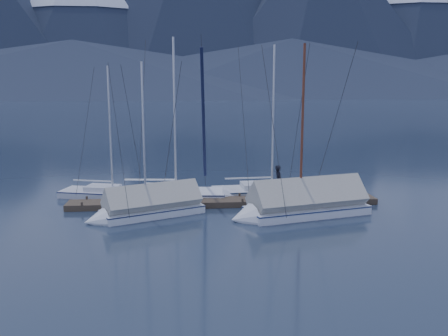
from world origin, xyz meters
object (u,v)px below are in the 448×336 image
at_px(sailboat_open_mid, 185,196).
at_px(sailboat_covered_far, 144,209).
at_px(sailboat_open_right, 280,192).
at_px(sailboat_covered_near, 297,206).
at_px(sailboat_open_left, 120,195).
at_px(person, 278,181).

xyz_separation_m(sailboat_open_mid, sailboat_covered_far, (-2.24, -3.73, 0.25)).
bearing_deg(sailboat_open_mid, sailboat_open_right, 5.75).
xyz_separation_m(sailboat_open_mid, sailboat_covered_near, (5.98, -4.26, 0.31)).
xyz_separation_m(sailboat_open_left, sailboat_covered_near, (10.04, -4.99, 0.34)).
xyz_separation_m(sailboat_covered_far, person, (7.79, 2.52, 0.85)).
distance_m(sailboat_open_mid, sailboat_covered_far, 4.36).
bearing_deg(sailboat_covered_far, person, 17.92).
height_order(sailboat_open_mid, person, sailboat_open_mid).
xyz_separation_m(sailboat_open_left, person, (9.60, -1.94, 1.13)).
distance_m(sailboat_open_left, sailboat_covered_near, 11.21).
bearing_deg(sailboat_open_mid, person, -12.34).
bearing_deg(person, sailboat_covered_near, -174.83).
height_order(sailboat_covered_far, person, sailboat_covered_far).
relative_size(sailboat_open_left, sailboat_open_right, 0.86).
distance_m(sailboat_open_right, sailboat_covered_near, 4.88).
bearing_deg(sailboat_open_mid, sailboat_open_left, 169.85).
height_order(sailboat_covered_near, person, sailboat_covered_near).
bearing_deg(person, sailboat_open_left, 75.65).
distance_m(sailboat_covered_far, person, 8.23).
distance_m(sailboat_open_right, person, 2.19).
height_order(sailboat_open_left, sailboat_covered_near, sailboat_covered_near).
bearing_deg(sailboat_open_left, person, -11.42).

